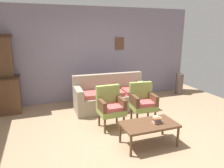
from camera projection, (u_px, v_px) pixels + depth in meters
name	position (u px, v px, depth m)	size (l,w,h in m)	color
ground_plane	(125.00, 139.00, 4.05)	(7.68, 7.68, 0.00)	#997A5B
wall_back_with_decor	(90.00, 55.00, 6.11)	(6.40, 0.09, 2.70)	gray
floral_couch	(111.00, 97.00, 5.56)	(1.96, 0.85, 0.90)	gray
armchair_by_doorway	(110.00, 105.00, 4.43)	(0.54, 0.51, 0.90)	#849947
armchair_near_cabinet	(143.00, 101.00, 4.70)	(0.57, 0.54, 0.90)	#849947
coffee_table	(149.00, 126.00, 3.76)	(1.00, 0.56, 0.42)	brown
book_stack_on_table	(157.00, 120.00, 3.74)	(0.15, 0.11, 0.13)	tan
floor_vase_by_wall	(179.00, 84.00, 6.85)	(0.25, 0.25, 0.68)	brown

